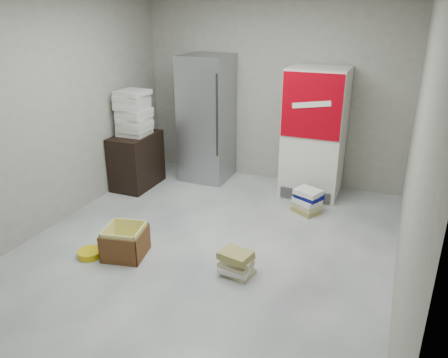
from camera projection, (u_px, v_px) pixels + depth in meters
ground at (202, 253)px, 4.86m from camera, size 5.00×5.00×0.00m
room_shell at (199, 91)px, 4.19m from camera, size 4.04×5.04×2.82m
steel_fridge at (207, 119)px, 6.65m from camera, size 0.70×0.72×1.90m
coke_cooler at (314, 133)px, 6.08m from camera, size 0.80×0.73×1.80m
wood_shelf at (137, 161)px, 6.52m from camera, size 0.50×0.80×0.80m
supply_box_stack at (134, 113)px, 6.25m from camera, size 0.45×0.44×0.65m
phonebook_stack_main at (307, 201)px, 5.74m from camera, size 0.42×0.39×0.32m
phonebook_stack_side at (236, 263)px, 4.42m from camera, size 0.37×0.33×0.26m
cardboard_box at (125, 244)px, 4.76m from camera, size 0.50×0.50×0.34m
bucket_lid at (90, 253)px, 4.77m from camera, size 0.33×0.33×0.07m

